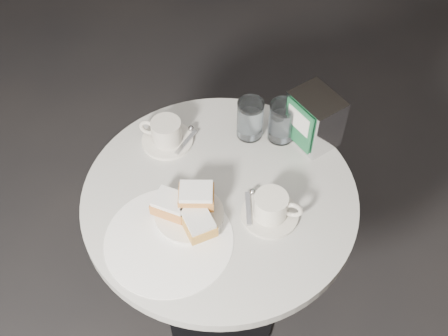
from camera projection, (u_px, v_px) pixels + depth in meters
ground at (221, 319)px, 1.99m from camera, size 7.00×7.00×0.00m
cafe_table at (220, 236)px, 1.57m from camera, size 0.70×0.70×0.74m
sugar_spill at (169, 240)px, 1.33m from camera, size 0.32×0.32×0.00m
beignet_plate at (189, 210)px, 1.35m from camera, size 0.19×0.19×0.08m
coffee_cup_left at (166, 133)px, 1.51m from camera, size 0.18×0.18×0.07m
coffee_cup_right at (271, 208)px, 1.35m from camera, size 0.18×0.18×0.07m
water_glass_left at (250, 119)px, 1.50m from camera, size 0.09×0.09×0.12m
water_glass_right at (282, 122)px, 1.50m from camera, size 0.09×0.09×0.12m
napkin_dispenser at (314, 119)px, 1.48m from camera, size 0.16×0.14×0.15m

